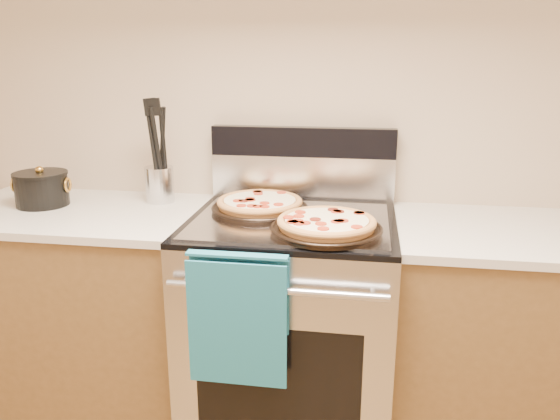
# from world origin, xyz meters

# --- Properties ---
(wall_back) EXTENTS (4.00, 0.00, 4.00)m
(wall_back) POSITION_xyz_m (0.00, 2.00, 1.35)
(wall_back) COLOR #C3A78D
(wall_back) RESTS_ON ground
(range_body) EXTENTS (0.76, 0.68, 0.90)m
(range_body) POSITION_xyz_m (0.00, 1.65, 0.45)
(range_body) COLOR #B7B7BC
(range_body) RESTS_ON ground
(oven_window) EXTENTS (0.56, 0.01, 0.40)m
(oven_window) POSITION_xyz_m (0.00, 1.31, 0.45)
(oven_window) COLOR black
(oven_window) RESTS_ON range_body
(cooktop) EXTENTS (0.76, 0.68, 0.02)m
(cooktop) POSITION_xyz_m (0.00, 1.65, 0.91)
(cooktop) COLOR black
(cooktop) RESTS_ON range_body
(backsplash_lower) EXTENTS (0.76, 0.06, 0.18)m
(backsplash_lower) POSITION_xyz_m (0.00, 1.96, 1.01)
(backsplash_lower) COLOR silver
(backsplash_lower) RESTS_ON cooktop
(backsplash_upper) EXTENTS (0.76, 0.06, 0.12)m
(backsplash_upper) POSITION_xyz_m (0.00, 1.96, 1.16)
(backsplash_upper) COLOR black
(backsplash_upper) RESTS_ON backsplash_lower
(oven_handle) EXTENTS (0.70, 0.03, 0.03)m
(oven_handle) POSITION_xyz_m (0.00, 1.27, 0.80)
(oven_handle) COLOR silver
(oven_handle) RESTS_ON range_body
(dish_towel) EXTENTS (0.32, 0.05, 0.42)m
(dish_towel) POSITION_xyz_m (-0.12, 1.27, 0.70)
(dish_towel) COLOR #1A6986
(dish_towel) RESTS_ON oven_handle
(foil_sheet) EXTENTS (0.70, 0.55, 0.01)m
(foil_sheet) POSITION_xyz_m (0.00, 1.62, 0.92)
(foil_sheet) COLOR gray
(foil_sheet) RESTS_ON cooktop
(cabinet_left) EXTENTS (1.00, 0.62, 0.88)m
(cabinet_left) POSITION_xyz_m (-0.88, 1.68, 0.44)
(cabinet_left) COLOR brown
(cabinet_left) RESTS_ON ground
(countertop_left) EXTENTS (1.02, 0.64, 0.03)m
(countertop_left) POSITION_xyz_m (-0.88, 1.68, 0.90)
(countertop_left) COLOR beige
(countertop_left) RESTS_ON cabinet_left
(cabinet_right) EXTENTS (1.00, 0.62, 0.88)m
(cabinet_right) POSITION_xyz_m (0.88, 1.68, 0.44)
(cabinet_right) COLOR brown
(cabinet_right) RESTS_ON ground
(countertop_right) EXTENTS (1.02, 0.64, 0.03)m
(countertop_right) POSITION_xyz_m (0.88, 1.68, 0.90)
(countertop_right) COLOR beige
(countertop_right) RESTS_ON cabinet_right
(pepperoni_pizza_back) EXTENTS (0.42, 0.42, 0.05)m
(pepperoni_pizza_back) POSITION_xyz_m (-0.14, 1.72, 0.95)
(pepperoni_pizza_back) COLOR #B87638
(pepperoni_pizza_back) RESTS_ON foil_sheet
(pepperoni_pizza_front) EXTENTS (0.42, 0.42, 0.05)m
(pepperoni_pizza_front) POSITION_xyz_m (0.14, 1.50, 0.95)
(pepperoni_pizza_front) COLOR #B87638
(pepperoni_pizza_front) RESTS_ON foil_sheet
(utensil_crock) EXTENTS (0.14, 0.14, 0.15)m
(utensil_crock) POSITION_xyz_m (-0.59, 1.85, 0.98)
(utensil_crock) COLOR silver
(utensil_crock) RESTS_ON countertop_left
(saucepan) EXTENTS (0.23, 0.23, 0.13)m
(saucepan) POSITION_xyz_m (-1.04, 1.72, 0.97)
(saucepan) COLOR black
(saucepan) RESTS_ON countertop_left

